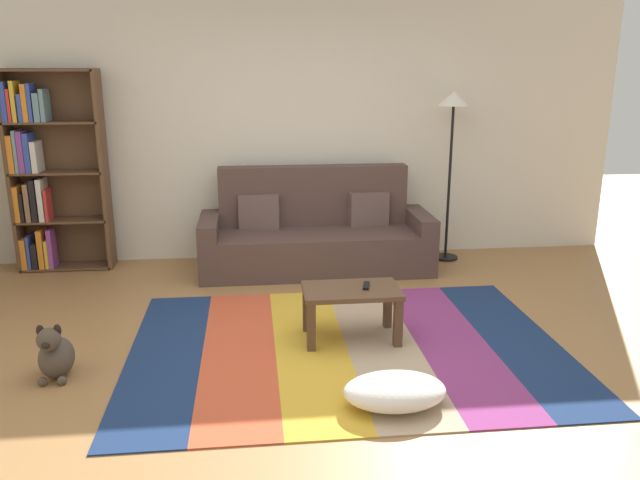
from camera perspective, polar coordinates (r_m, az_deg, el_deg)
name	(u,v)px	position (r m, az deg, el deg)	size (l,w,h in m)	color
ground_plane	(324,357)	(4.49, 0.34, -10.57)	(14.00, 14.00, 0.00)	#9E7042
back_wall	(295,128)	(6.60, -2.25, 10.10)	(6.80, 0.10, 2.70)	silver
rug	(347,347)	(4.62, 2.43, -9.68)	(3.10, 2.30, 0.01)	navy
couch	(316,236)	(6.27, -0.41, 0.40)	(2.26, 0.80, 1.00)	#4C3833
bookshelf	(46,174)	(6.69, -23.56, 5.54)	(0.90, 0.28, 1.95)	brown
coffee_table	(351,299)	(4.64, 2.85, -5.33)	(0.71, 0.43, 0.39)	#513826
pouf	(395,391)	(3.88, 6.78, -13.42)	(0.62, 0.42, 0.19)	white
dog	(55,355)	(4.50, -22.85, -9.54)	(0.22, 0.35, 0.40)	#473D33
standing_lamp	(453,121)	(6.53, 11.92, 10.53)	(0.32, 0.32, 1.73)	black
tv_remote	(366,286)	(4.65, 4.20, -4.14)	(0.04, 0.15, 0.02)	black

